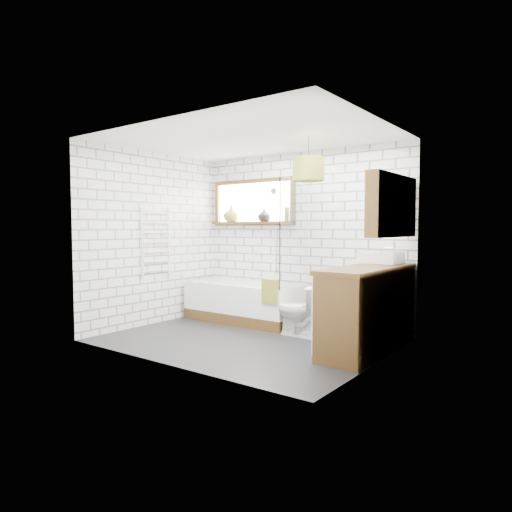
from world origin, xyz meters
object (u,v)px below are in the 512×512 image
Objects in this scene: vanity at (368,309)px; bathtub at (245,302)px; basin at (381,258)px; toilet at (301,310)px; pendant at (309,169)px.

bathtub is at bearing 167.80° from vanity.
bathtub is at bearing -179.07° from basin.
toilet is at bearing -158.78° from basin.
vanity is (2.16, -0.47, 0.20)m from bathtub.
basin reaches higher than vanity.
toilet is 1.80m from pendant.
vanity reaches higher than toilet.
basin is 1.24× the size of pendant.
bathtub is 2.39m from pendant.
basin is 1.21m from toilet.
pendant is (-0.72, -0.13, 1.61)m from vanity.
vanity reaches higher than bathtub.
basin reaches higher than bathtub.
pendant reaches higher than bathtub.
vanity is 2.48× the size of toilet.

